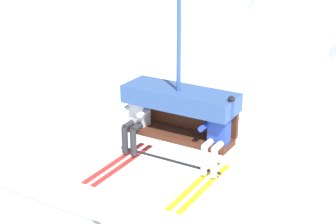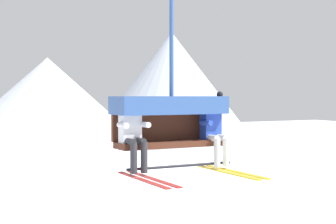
# 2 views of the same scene
# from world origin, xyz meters

# --- Properties ---
(mountain_peak_central) EXTENTS (22.11, 22.11, 9.93)m
(mountain_peak_central) POSITION_xyz_m (6.53, 31.72, 4.97)
(mountain_peak_central) COLOR silver
(mountain_peak_central) RESTS_ON ground_plane
(mountain_peak_east) EXTENTS (22.68, 22.68, 14.80)m
(mountain_peak_east) POSITION_xyz_m (26.35, 48.07, 7.40)
(mountain_peak_east) COLOR silver
(mountain_peak_east) RESTS_ON ground_plane
(chairlift_chair) EXTENTS (1.94, 0.74, 3.34)m
(chairlift_chair) POSITION_xyz_m (0.15, -0.73, 6.71)
(chairlift_chair) COLOR #512819
(skier_white) EXTENTS (0.46, 1.70, 1.23)m
(skier_white) POSITION_xyz_m (-0.61, -0.95, 6.39)
(skier_white) COLOR silver
(skier_blue) EXTENTS (0.48, 1.70, 1.34)m
(skier_blue) POSITION_xyz_m (0.92, -0.94, 6.41)
(skier_blue) COLOR #2847B7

